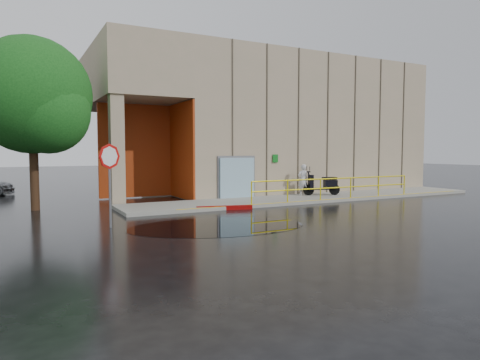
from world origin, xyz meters
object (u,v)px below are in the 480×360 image
object	(u,v)px
scooter	(322,178)
stop_sign	(110,167)
tree_near	(36,100)
person	(303,180)
red_curb	(225,208)

from	to	relation	value
scooter	stop_sign	world-z (taller)	stop_sign
tree_near	scooter	bearing A→B (deg)	-7.58
person	scooter	xyz separation A→B (m)	(0.96, -0.40, 0.07)
red_curb	tree_near	bearing A→B (deg)	153.19
person	stop_sign	bearing A→B (deg)	25.26
person	stop_sign	world-z (taller)	stop_sign
scooter	red_curb	xyz separation A→B (m)	(-6.57, -1.72, -0.95)
red_curb	tree_near	size ratio (longest dim) A/B	0.33
scooter	tree_near	bearing A→B (deg)	-168.74
stop_sign	tree_near	xyz separation A→B (m)	(-1.87, 5.54, 2.63)
person	tree_near	world-z (taller)	tree_near
stop_sign	person	bearing A→B (deg)	14.54
tree_near	red_curb	bearing A→B (deg)	-26.81
stop_sign	red_curb	distance (m)	5.80
red_curb	stop_sign	bearing A→B (deg)	-158.41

